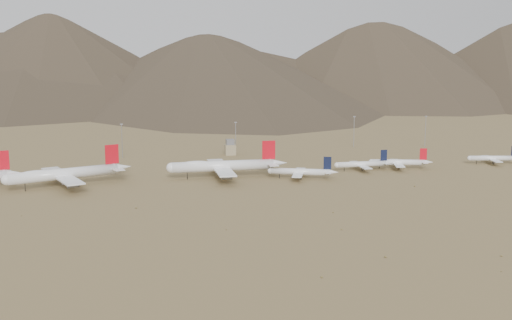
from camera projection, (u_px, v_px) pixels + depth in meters
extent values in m
plane|color=olive|center=(216.00, 190.00, 370.88)|extent=(3000.00, 3000.00, 0.00)
cone|color=white|center=(14.00, 174.00, 378.02)|extent=(11.55, 6.69, 5.73)
cube|color=white|center=(5.00, 174.00, 376.52)|extent=(7.43, 21.86, 0.38)
cube|color=red|center=(2.00, 160.00, 374.74)|extent=(8.03, 1.28, 11.29)
cylinder|color=white|center=(64.00, 174.00, 377.89)|extent=(62.87, 27.33, 6.64)
sphere|color=white|center=(7.00, 180.00, 361.27)|extent=(6.51, 6.51, 6.51)
cone|color=white|center=(122.00, 167.00, 396.42)|extent=(12.88, 9.43, 5.97)
cube|color=white|center=(62.00, 176.00, 377.39)|extent=(29.01, 59.00, 0.83)
cube|color=white|center=(114.00, 168.00, 393.73)|extent=(12.80, 23.04, 0.40)
cube|color=red|center=(112.00, 154.00, 391.59)|extent=(8.09, 3.30, 11.78)
cylinder|color=black|center=(25.00, 187.00, 367.21)|extent=(0.43, 0.43, 4.50)
cylinder|color=black|center=(66.00, 182.00, 380.90)|extent=(0.54, 0.54, 4.50)
cylinder|color=black|center=(67.00, 183.00, 378.12)|extent=(0.54, 0.54, 4.50)
ellipsoid|color=white|center=(35.00, 174.00, 368.93)|extent=(21.05, 11.44, 3.98)
cylinder|color=slate|center=(57.00, 175.00, 387.55)|extent=(7.05, 4.93, 2.99)
cylinder|color=slate|center=(68.00, 182.00, 367.81)|extent=(7.05, 4.93, 2.99)
cylinder|color=slate|center=(52.00, 172.00, 396.43)|extent=(7.05, 4.93, 2.99)
cylinder|color=slate|center=(73.00, 185.00, 358.93)|extent=(7.05, 4.93, 2.99)
cylinder|color=white|center=(223.00, 166.00, 403.50)|extent=(64.45, 7.53, 6.65)
sphere|color=white|center=(172.00, 168.00, 397.03)|extent=(6.52, 6.52, 6.52)
cone|color=white|center=(278.00, 163.00, 410.67)|extent=(11.67, 6.14, 5.99)
cube|color=white|center=(221.00, 167.00, 403.42)|extent=(11.10, 59.14, 0.83)
cube|color=white|center=(271.00, 163.00, 409.60)|extent=(6.10, 22.50, 0.40)
cube|color=red|center=(269.00, 150.00, 407.86)|extent=(8.37, 0.71, 11.80)
cylinder|color=black|center=(187.00, 176.00, 399.94)|extent=(0.43, 0.43, 4.51)
cylinder|color=black|center=(225.00, 174.00, 406.33)|extent=(0.54, 0.54, 4.51)
cylinder|color=black|center=(225.00, 175.00, 403.12)|extent=(0.54, 0.54, 4.51)
ellipsoid|color=white|center=(196.00, 164.00, 399.82)|extent=(20.66, 5.27, 3.99)
cylinder|color=slate|center=(218.00, 167.00, 415.08)|extent=(6.48, 3.08, 2.99)
cylinder|color=slate|center=(224.00, 174.00, 392.32)|extent=(6.48, 3.08, 2.99)
cylinder|color=slate|center=(216.00, 164.00, 425.32)|extent=(6.48, 3.08, 2.99)
cylinder|color=slate|center=(227.00, 177.00, 382.08)|extent=(6.48, 3.08, 2.99)
cylinder|color=white|center=(300.00, 172.00, 400.83)|extent=(35.78, 17.22, 4.00)
sphere|color=white|center=(271.00, 171.00, 403.65)|extent=(3.92, 3.92, 3.92)
cone|color=white|center=(333.00, 172.00, 397.63)|extent=(7.50, 5.78, 3.60)
cube|color=white|center=(299.00, 173.00, 401.05)|extent=(17.06, 31.57, 0.50)
cube|color=white|center=(328.00, 172.00, 398.06)|extent=(7.49, 12.39, 0.24)
cube|color=black|center=(327.00, 163.00, 397.22)|extent=(4.59, 2.09, 7.90)
cylinder|color=black|center=(280.00, 176.00, 403.38)|extent=(0.42, 0.42, 2.74)
cylinder|color=black|center=(301.00, 177.00, 402.28)|extent=(0.53, 0.53, 2.74)
cylinder|color=black|center=(301.00, 177.00, 400.33)|extent=(0.53, 0.53, 2.74)
cylinder|color=slate|center=(300.00, 171.00, 409.83)|extent=(4.09, 3.03, 1.80)
cylinder|color=slate|center=(298.00, 177.00, 392.61)|extent=(4.09, 3.03, 1.80)
cylinder|color=white|center=(361.00, 164.00, 428.56)|extent=(34.35, 4.27, 3.72)
sphere|color=white|center=(337.00, 165.00, 425.15)|extent=(3.65, 3.65, 3.65)
cone|color=white|center=(388.00, 163.00, 432.33)|extent=(6.23, 3.45, 3.35)
cube|color=white|center=(360.00, 165.00, 428.52)|extent=(5.96, 29.48, 0.47)
cube|color=white|center=(385.00, 163.00, 431.77)|extent=(3.26, 11.22, 0.22)
cube|color=black|center=(384.00, 155.00, 430.74)|extent=(4.46, 0.41, 7.35)
cylinder|color=black|center=(344.00, 169.00, 426.72)|extent=(0.39, 0.39, 2.55)
cylinder|color=black|center=(362.00, 168.00, 430.14)|extent=(0.49, 0.49, 2.55)
cylinder|color=black|center=(363.00, 169.00, 428.34)|extent=(0.49, 0.49, 2.55)
cylinder|color=slate|center=(356.00, 164.00, 436.62)|extent=(3.46, 1.73, 1.68)
cylinder|color=slate|center=(365.00, 169.00, 420.74)|extent=(3.46, 1.73, 1.68)
cylinder|color=white|center=(398.00, 162.00, 434.33)|extent=(35.76, 13.49, 3.91)
sphere|color=white|center=(371.00, 162.00, 435.29)|extent=(3.83, 3.83, 3.83)
cone|color=white|center=(428.00, 162.00, 433.22)|extent=(7.20, 5.14, 3.52)
cube|color=white|center=(397.00, 163.00, 434.47)|extent=(13.88, 31.30, 0.49)
cube|color=white|center=(424.00, 162.00, 433.35)|extent=(6.29, 12.18, 0.23)
cube|color=red|center=(423.00, 154.00, 432.45)|extent=(4.61, 1.60, 7.72)
cylinder|color=black|center=(379.00, 167.00, 435.57)|extent=(0.41, 0.41, 2.68)
cylinder|color=black|center=(399.00, 167.00, 435.83)|extent=(0.51, 0.51, 2.68)
cylinder|color=black|center=(399.00, 167.00, 433.90)|extent=(0.51, 0.51, 2.68)
cylinder|color=slate|center=(395.00, 162.00, 443.15)|extent=(3.95, 2.67, 1.76)
cylinder|color=slate|center=(399.00, 167.00, 426.13)|extent=(3.95, 2.67, 1.76)
cylinder|color=white|center=(493.00, 158.00, 453.16)|extent=(32.61, 10.23, 3.54)
sphere|color=white|center=(470.00, 158.00, 453.00)|extent=(3.47, 3.47, 3.47)
cube|color=white|center=(492.00, 159.00, 453.25)|extent=(10.90, 28.41, 0.44)
cylinder|color=black|center=(476.00, 162.00, 453.57)|extent=(0.37, 0.37, 2.42)
cylinder|color=black|center=(493.00, 162.00, 454.56)|extent=(0.47, 0.47, 2.42)
cylinder|color=black|center=(494.00, 162.00, 452.81)|extent=(0.47, 0.47, 2.42)
cylinder|color=slate|center=(488.00, 158.00, 461.10)|extent=(3.52, 2.23, 1.59)
cylinder|color=slate|center=(496.00, 162.00, 445.70)|extent=(3.52, 2.23, 1.59)
cube|color=gray|center=(230.00, 150.00, 491.98)|extent=(8.00, 8.00, 8.00)
cube|color=slate|center=(230.00, 142.00, 490.94)|extent=(6.00, 6.00, 4.00)
cylinder|color=gray|center=(122.00, 141.00, 477.57)|extent=(0.50, 0.50, 25.00)
cube|color=gray|center=(121.00, 124.00, 475.35)|extent=(2.00, 0.60, 0.80)
cylinder|color=gray|center=(236.00, 139.00, 488.49)|extent=(0.50, 0.50, 25.00)
cube|color=gray|center=(236.00, 122.00, 486.28)|extent=(2.00, 0.60, 0.80)
cylinder|color=gray|center=(354.00, 132.00, 529.43)|extent=(0.50, 0.50, 25.00)
cube|color=gray|center=(354.00, 117.00, 527.22)|extent=(2.00, 0.60, 0.80)
cylinder|color=gray|center=(425.00, 132.00, 531.48)|extent=(0.50, 0.50, 25.00)
cube|color=gray|center=(426.00, 116.00, 529.27)|extent=(2.00, 0.60, 0.80)
ellipsoid|color=olive|center=(136.00, 208.00, 328.37)|extent=(0.98, 0.98, 0.63)
ellipsoid|color=olive|center=(22.00, 216.00, 313.11)|extent=(0.59, 0.59, 0.35)
ellipsoid|color=olive|center=(333.00, 212.00, 319.44)|extent=(0.76, 0.76, 0.52)
ellipsoid|color=olive|center=(226.00, 230.00, 289.43)|extent=(0.58, 0.58, 0.40)
ellipsoid|color=olive|center=(322.00, 277.00, 229.15)|extent=(0.86, 0.86, 0.70)
ellipsoid|color=olive|center=(341.00, 229.00, 289.61)|extent=(0.92, 0.92, 0.50)
ellipsoid|color=olive|center=(501.00, 271.00, 235.43)|extent=(0.51, 0.51, 0.35)
ellipsoid|color=olive|center=(415.00, 186.00, 379.46)|extent=(0.82, 0.82, 0.72)
ellipsoid|color=olive|center=(385.00, 257.00, 251.27)|extent=(0.99, 0.99, 0.72)
ellipsoid|color=olive|center=(502.00, 256.00, 252.58)|extent=(0.86, 0.86, 0.58)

